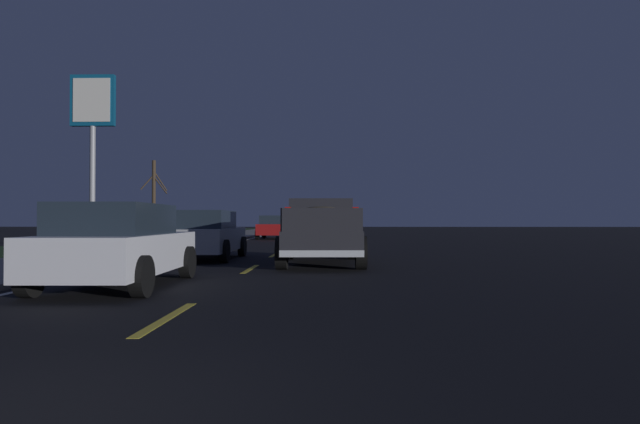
{
  "coord_description": "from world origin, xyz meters",
  "views": [
    {
      "loc": [
        -2.98,
        -2.1,
        1.24
      ],
      "look_at": [
        14.2,
        -1.69,
        1.5
      ],
      "focal_mm": 30.68,
      "sensor_mm": 36.0,
      "label": 1
    }
  ],
  "objects_px": {
    "pickup_truck": "(321,229)",
    "sedan_silver": "(205,235)",
    "bare_tree_far": "(154,197)",
    "sedan_white": "(119,245)",
    "gas_price_sign": "(93,118)",
    "sedan_red": "(274,227)"
  },
  "relations": [
    {
      "from": "pickup_truck",
      "to": "sedan_silver",
      "type": "distance_m",
      "value": 4.01
    },
    {
      "from": "bare_tree_far",
      "to": "sedan_white",
      "type": "bearing_deg",
      "value": -162.8
    },
    {
      "from": "sedan_silver",
      "to": "gas_price_sign",
      "type": "bearing_deg",
      "value": 46.56
    },
    {
      "from": "sedan_white",
      "to": "sedan_red",
      "type": "xyz_separation_m",
      "value": [
        26.21,
        -0.06,
        0.0
      ]
    },
    {
      "from": "pickup_truck",
      "to": "sedan_red",
      "type": "xyz_separation_m",
      "value": [
        20.68,
        3.58,
        -0.2
      ]
    },
    {
      "from": "pickup_truck",
      "to": "sedan_white",
      "type": "height_order",
      "value": "pickup_truck"
    },
    {
      "from": "sedan_white",
      "to": "sedan_silver",
      "type": "relative_size",
      "value": 1.01
    },
    {
      "from": "sedan_white",
      "to": "sedan_silver",
      "type": "xyz_separation_m",
      "value": [
        7.1,
        0.04,
        0.0
      ]
    },
    {
      "from": "sedan_silver",
      "to": "gas_price_sign",
      "type": "height_order",
      "value": "gas_price_sign"
    },
    {
      "from": "sedan_silver",
      "to": "pickup_truck",
      "type": "bearing_deg",
      "value": -112.99
    },
    {
      "from": "pickup_truck",
      "to": "sedan_silver",
      "type": "relative_size",
      "value": 1.24
    },
    {
      "from": "pickup_truck",
      "to": "bare_tree_far",
      "type": "xyz_separation_m",
      "value": [
        25.3,
        13.18,
        2.02
      ]
    },
    {
      "from": "pickup_truck",
      "to": "gas_price_sign",
      "type": "xyz_separation_m",
      "value": [
        7.51,
        9.97,
        4.67
      ]
    },
    {
      "from": "gas_price_sign",
      "to": "bare_tree_far",
      "type": "bearing_deg",
      "value": 10.25
    },
    {
      "from": "sedan_silver",
      "to": "sedan_red",
      "type": "bearing_deg",
      "value": -0.31
    },
    {
      "from": "sedan_white",
      "to": "sedan_silver",
      "type": "height_order",
      "value": "same"
    },
    {
      "from": "gas_price_sign",
      "to": "sedan_red",
      "type": "bearing_deg",
      "value": -25.87
    },
    {
      "from": "sedan_white",
      "to": "bare_tree_far",
      "type": "height_order",
      "value": "bare_tree_far"
    },
    {
      "from": "sedan_silver",
      "to": "gas_price_sign",
      "type": "relative_size",
      "value": 0.59
    },
    {
      "from": "sedan_white",
      "to": "bare_tree_far",
      "type": "bearing_deg",
      "value": 17.2
    },
    {
      "from": "gas_price_sign",
      "to": "sedan_silver",
      "type": "bearing_deg",
      "value": -133.44
    },
    {
      "from": "sedan_white",
      "to": "gas_price_sign",
      "type": "bearing_deg",
      "value": 25.87
    }
  ]
}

